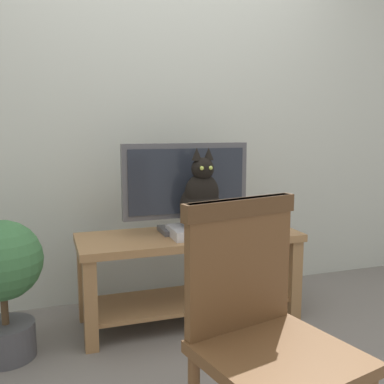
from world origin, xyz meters
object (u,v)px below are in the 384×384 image
Objects in this scene: tv_stand at (189,261)px; tv at (186,185)px; media_box at (200,231)px; wooden_chair at (261,323)px; potted_plant at (2,276)px; cat at (201,198)px; book_stack at (256,222)px.

tv_stand is 1.70× the size of tv.
tv_stand is 0.46m from tv.
tv_stand is 0.21m from media_box.
wooden_chair is at bearing -97.16° from tv.
media_box is 0.38× the size of wooden_chair.
media_box is at bearing 3.57° from potted_plant.
wooden_chair is (-0.21, -1.16, -0.22)m from cat.
book_stack is (0.43, 0.12, 0.00)m from media_box.
tv is 1.34m from wooden_chair.
tv_stand is at bearing -173.01° from book_stack.
tv reaches higher than potted_plant.
media_box is at bearing 94.47° from cat.
tv is at bearing 10.67° from potted_plant.
cat is at bearing -162.40° from book_stack.
book_stack is at bearing -0.69° from tv.
wooden_chair reaches higher than book_stack.
tv reaches higher than book_stack.
wooden_chair is at bearing -116.11° from book_stack.
tv is 1.08× the size of potted_plant.
media_box is 0.20m from cat.
book_stack is at bearing 7.15° from potted_plant.
tv is at bearing 109.50° from media_box.
cat is 1.13m from potted_plant.
potted_plant is at bearing -176.43° from media_box.
potted_plant is (-1.08, -0.05, -0.34)m from cat.
cat reaches higher than wooden_chair.
potted_plant is (-0.87, 1.11, -0.12)m from wooden_chair.
book_stack is 0.28× the size of potted_plant.
book_stack reaches higher than tv_stand.
cat is at bearing -85.53° from media_box.
media_box is 1.20m from wooden_chair.
cat reaches higher than potted_plant.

